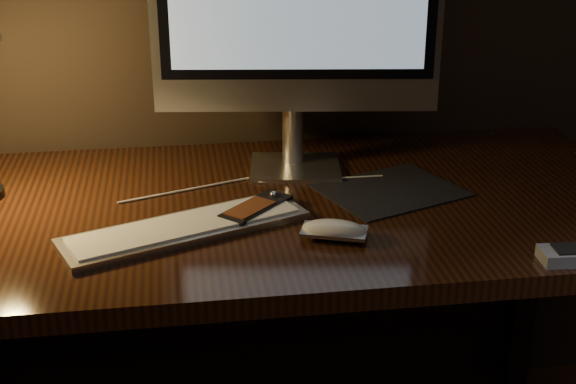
{
  "coord_description": "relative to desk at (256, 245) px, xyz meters",
  "views": [
    {
      "loc": [
        -0.16,
        0.4,
        1.38
      ],
      "look_at": [
        0.04,
        1.73,
        0.82
      ],
      "focal_mm": 50.0,
      "sensor_mm": 36.0,
      "label": 1
    }
  ],
  "objects": [
    {
      "name": "mousepad",
      "position": [
        0.27,
        -0.05,
        0.13
      ],
      "size": [
        0.33,
        0.3,
        0.0
      ],
      "primitive_type": "cube",
      "rotation": [
        0.0,
        0.0,
        0.37
      ],
      "color": "black",
      "rests_on": "desk"
    },
    {
      "name": "keyboard",
      "position": [
        -0.15,
        -0.19,
        0.14
      ],
      "size": [
        0.47,
        0.28,
        0.02
      ],
      "primitive_type": "cube",
      "rotation": [
        0.0,
        0.0,
        0.37
      ],
      "color": "silver",
      "rests_on": "desk"
    },
    {
      "name": "desk",
      "position": [
        0.0,
        0.0,
        0.0
      ],
      "size": [
        1.6,
        0.75,
        0.75
      ],
      "color": "black",
      "rests_on": "ground"
    },
    {
      "name": "mouse",
      "position": [
        0.12,
        -0.25,
        0.14
      ],
      "size": [
        0.13,
        0.1,
        0.02
      ],
      "primitive_type": "ellipsoid",
      "rotation": [
        0.0,
        0.0,
        -0.34
      ],
      "color": "white",
      "rests_on": "desk"
    },
    {
      "name": "cable",
      "position": [
        0.0,
        0.01,
        0.13
      ],
      "size": [
        0.55,
        0.08,
        0.0
      ],
      "primitive_type": "cylinder",
      "rotation": [
        0.0,
        1.57,
        0.13
      ],
      "color": "white",
      "rests_on": "desk"
    },
    {
      "name": "media_remote",
      "position": [
        -0.01,
        -0.13,
        0.14
      ],
      "size": [
        0.15,
        0.16,
        0.03
      ],
      "rotation": [
        0.0,
        0.0,
        0.8
      ],
      "color": "black",
      "rests_on": "desk"
    }
  ]
}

